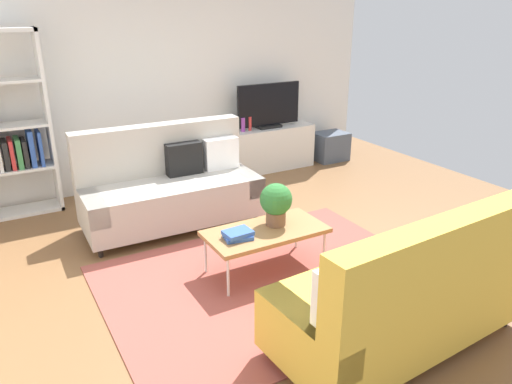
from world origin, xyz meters
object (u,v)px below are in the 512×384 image
Objects in this scene: tv_console at (268,148)px; coffee_table at (265,232)px; storage_trunk at (330,146)px; bottle_1 at (250,124)px; couch_beige at (170,187)px; table_book_0 at (238,236)px; tv at (269,106)px; potted_plant at (276,202)px; vase_0 at (231,126)px; bottle_0 at (243,125)px; couch_green at (405,294)px.

coffee_table is at bearing -121.28° from tv_console.
bottle_1 reaches higher than storage_trunk.
bottle_1 is at bearing 63.83° from coffee_table.
couch_beige is 1.46m from table_book_0.
bottle_1 is (1.25, 2.55, 0.35)m from coffee_table.
tv_console is at bearing 58.72° from coffee_table.
storage_trunk is 2.62× the size of bottle_1.
table_book_0 is 3.03m from bottle_1.
coffee_table is 2.86m from bottle_1.
bottle_1 is at bearing -176.43° from tv.
potted_plant reaches higher than table_book_0.
tv is at bearing -148.33° from couch_beige.
tv is at bearing -90.00° from tv_console.
potted_plant is at bearing -136.09° from storage_trunk.
tv_console is 0.70m from vase_0.
vase_0 is (1.37, 1.22, 0.27)m from couch_beige.
couch_beige is 1.48m from potted_plant.
couch_beige is 7.99× the size of table_book_0.
tv_console is 9.50× the size of vase_0.
tv_console is at bearing 174.81° from storage_trunk.
couch_beige is 2.01m from bottle_1.
table_book_0 is at bearing -125.74° from tv.
storage_trunk is (1.10, -0.10, -0.10)m from tv_console.
storage_trunk is 1.51m from bottle_1.
tv_console is at bearing -147.89° from couch_beige.
couch_beige reaches higher than bottle_0.
bottle_0 is at bearing -174.74° from tv_console.
tv_console is at bearing -4.93° from vase_0.
tv_console is at bearing 5.26° from bottle_0.
storage_trunk is 3.54m from potted_plant.
couch_beige is at bearing 110.84° from potted_plant.
bottle_0 reaches higher than coffee_table.
storage_trunk is at bearing -5.10° from vase_0.
tv is 5.04× the size of bottle_1.
potted_plant reaches higher than vase_0.
coffee_table is 0.79× the size of tv_console.
couch_green is at bearing -103.62° from bottle_1.
vase_0 is 0.17m from bottle_0.
storage_trunk is 1.30× the size of potted_plant.
table_book_0 is 2.98m from vase_0.
tv_console is at bearing 60.55° from potted_plant.
couch_green reaches higher than tv_console.
coffee_table is at bearing -159.82° from potted_plant.
storage_trunk is at bearing -2.24° from bottle_0.
potted_plant is 1.66× the size of table_book_0.
tv reaches higher than couch_green.
vase_0 is 0.28m from bottle_1.
coffee_table is 2.84m from vase_0.
couch_green reaches higher than potted_plant.
coffee_table is 7.46× the size of vase_0.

